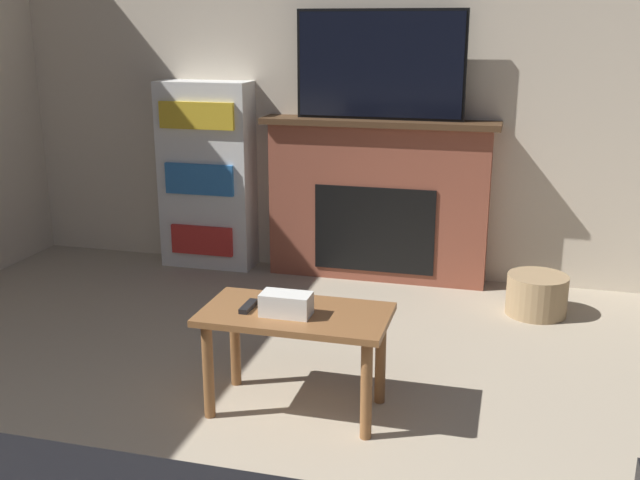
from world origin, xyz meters
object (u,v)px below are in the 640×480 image
tv (380,65)px  bookshelf (207,176)px  coffee_table (296,329)px  storage_basket (537,295)px  fireplace (378,200)px

tv → bookshelf: tv is taller
coffee_table → bookshelf: bearing=122.7°
tv → storage_basket: tv is taller
fireplace → bookshelf: 1.24m
fireplace → tv: 0.90m
bookshelf → storage_basket: bearing=-10.1°
coffee_table → storage_basket: coffee_table is taller
fireplace → bookshelf: bearing=-178.9°
coffee_table → bookshelf: bookshelf is taller
tv → coffee_table: size_ratio=1.33×
coffee_table → storage_basket: (1.08, 1.51, -0.27)m
fireplace → storage_basket: size_ratio=4.36×
bookshelf → storage_basket: 2.41m
bookshelf → tv: bearing=0.1°
fireplace → coffee_table: bearing=-90.1°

